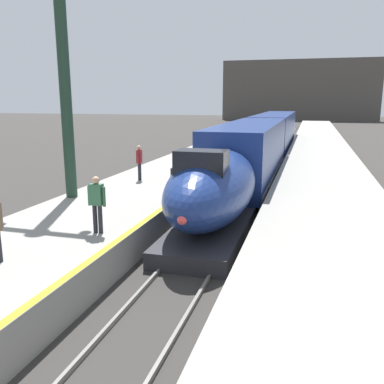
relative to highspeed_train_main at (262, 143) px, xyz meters
name	(u,v)px	position (x,y,z in m)	size (l,w,h in m)	color
platform_left	(193,168)	(-4.05, -3.46, -1.39)	(4.80, 110.00, 1.05)	gray
platform_right	(322,174)	(4.05, -3.46, -1.39)	(4.80, 110.00, 1.05)	gray
platform_left_safety_stripe	(227,161)	(-1.77, -3.46, -0.87)	(0.20, 107.80, 0.01)	yellow
rail_main_left	(249,170)	(-0.75, -0.71, -1.86)	(0.08, 110.00, 0.12)	slate
rail_main_right	(271,171)	(0.75, -0.71, -1.86)	(0.08, 110.00, 0.12)	slate
highspeed_train_main	(262,143)	(0.00, 0.00, 0.00)	(2.92, 38.89, 3.60)	navy
station_column_mid	(63,56)	(-5.90, -14.89, 4.56)	(4.00, 0.68, 9.00)	#1E3828
passenger_near_edge	(139,160)	(-4.66, -10.84, 0.12)	(0.29, 0.56, 1.69)	#23232D
passenger_far_waiting	(97,200)	(-2.62, -18.79, 0.12)	(0.57, 0.23, 1.69)	#23232D
rolling_suitcase	(175,174)	(-2.96, -10.47, -0.57)	(0.40, 0.22, 0.98)	black
terminus_back_wall	(299,90)	(0.00, 73.79, 5.08)	(36.00, 2.00, 14.00)	#4C4742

